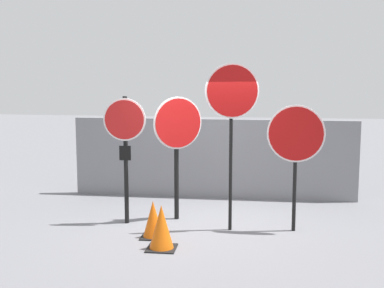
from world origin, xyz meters
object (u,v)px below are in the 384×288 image
Objects in this scene: stop_sign_0 at (125,135)px; stop_sign_3 at (296,140)px; stop_sign_2 at (232,103)px; traffic_cone_0 at (161,227)px; traffic_cone_1 at (153,219)px; stop_sign_1 at (178,133)px.

stop_sign_0 is 1.05× the size of stop_sign_3.
traffic_cone_0 is (-0.99, -1.04, -1.81)m from stop_sign_2.
stop_sign_0 is 1.94m from stop_sign_2.
stop_sign_2 reaches higher than traffic_cone_1.
traffic_cone_0 is at bearing -123.96° from stop_sign_1.
stop_sign_1 is (0.86, 0.37, -0.00)m from stop_sign_0.
stop_sign_1 is at bearing 77.33° from traffic_cone_1.
stop_sign_1 reaches higher than stop_sign_3.
traffic_cone_1 is (-0.24, 0.52, -0.04)m from traffic_cone_0.
traffic_cone_1 is at bearing 114.28° from traffic_cone_0.
stop_sign_3 reaches higher than traffic_cone_0.
stop_sign_0 is 2.89m from stop_sign_3.
stop_sign_0 is at bearing 125.19° from traffic_cone_0.
traffic_cone_0 is (0.86, -1.21, -1.24)m from stop_sign_0.
traffic_cone_0 is 1.12× the size of traffic_cone_1.
stop_sign_1 is at bearing 89.91° from traffic_cone_0.
stop_sign_0 is 1.94m from traffic_cone_0.
stop_sign_2 is 4.11× the size of traffic_cone_0.
stop_sign_1 is at bearing 134.55° from stop_sign_2.
stop_sign_1 is at bearing 19.08° from stop_sign_0.
traffic_cone_0 is at bearing -65.72° from traffic_cone_1.
stop_sign_2 reaches higher than stop_sign_3.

